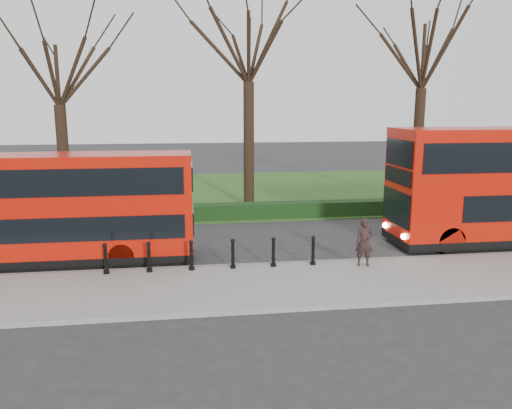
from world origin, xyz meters
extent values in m
plane|color=#28282B|center=(0.00, 0.00, 0.00)|extent=(120.00, 120.00, 0.00)
cube|color=gray|center=(0.00, -3.00, 0.07)|extent=(60.00, 4.00, 0.15)
cube|color=slate|center=(0.00, -1.00, 0.07)|extent=(60.00, 0.25, 0.16)
cube|color=#294C19|center=(0.00, 15.00, 0.03)|extent=(60.00, 18.00, 0.06)
cube|color=black|center=(0.00, 6.80, 0.40)|extent=(60.00, 0.90, 0.80)
cube|color=yellow|center=(0.00, -0.70, 0.01)|extent=(60.00, 0.10, 0.01)
cube|color=yellow|center=(0.00, -0.50, 0.01)|extent=(60.00, 0.10, 0.01)
cylinder|color=black|center=(-8.00, 10.00, 2.86)|extent=(0.60, 0.60, 5.72)
cylinder|color=black|center=(2.00, 10.00, 3.47)|extent=(0.60, 0.60, 6.95)
cylinder|color=black|center=(12.00, 10.00, 3.33)|extent=(0.60, 0.60, 6.65)
cylinder|color=black|center=(-4.23, -1.35, 0.65)|extent=(0.15, 0.15, 1.00)
cylinder|color=black|center=(-2.81, -1.35, 0.65)|extent=(0.15, 0.15, 1.00)
cylinder|color=black|center=(-1.39, -1.35, 0.65)|extent=(0.15, 0.15, 1.00)
cylinder|color=black|center=(0.03, -1.35, 0.65)|extent=(0.15, 0.15, 1.00)
cylinder|color=black|center=(1.44, -1.35, 0.65)|extent=(0.15, 0.15, 1.00)
cylinder|color=black|center=(2.86, -1.35, 0.65)|extent=(0.15, 0.15, 1.00)
cube|color=#B61206|center=(-6.28, 0.63, 2.15)|extent=(9.94, 2.26, 3.66)
cube|color=black|center=(-6.28, 0.63, 0.27)|extent=(9.96, 2.28, 0.27)
cube|color=black|center=(-5.56, -0.51, 1.49)|extent=(7.95, 0.04, 0.86)
cube|color=black|center=(-6.28, -0.51, 3.12)|extent=(9.40, 0.04, 0.95)
cylinder|color=black|center=(-3.84, -0.36, 0.45)|extent=(0.90, 0.27, 0.90)
cylinder|color=black|center=(-3.84, 1.63, 0.45)|extent=(0.90, 0.27, 0.90)
cube|color=black|center=(6.80, 0.80, 2.94)|extent=(0.06, 2.39, 0.60)
cylinder|color=black|center=(8.56, -0.40, 0.54)|extent=(1.09, 0.33, 1.09)
cylinder|color=black|center=(8.56, 2.00, 0.54)|extent=(1.09, 0.33, 1.09)
imported|color=black|center=(4.60, -1.71, 0.99)|extent=(0.68, 0.51, 1.69)
camera|label=1|loc=(-1.45, -17.81, 5.68)|focal=35.00mm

